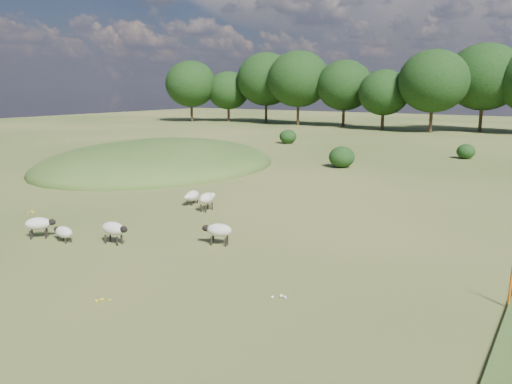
# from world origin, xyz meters

# --- Properties ---
(ground) EXTENTS (160.00, 160.00, 0.00)m
(ground) POSITION_xyz_m (0.00, 20.00, 0.00)
(ground) COLOR #37531A
(ground) RESTS_ON ground
(mound) EXTENTS (16.00, 20.00, 4.00)m
(mound) POSITION_xyz_m (-12.00, 12.00, 0.00)
(mound) COLOR #33561E
(mound) RESTS_ON ground
(treeline) EXTENTS (96.28, 14.66, 11.70)m
(treeline) POSITION_xyz_m (-1.06, 55.44, 6.57)
(treeline) COLOR black
(treeline) RESTS_ON ground
(shrubs) EXTENTS (19.97, 13.91, 1.58)m
(shrubs) POSITION_xyz_m (-2.75, 25.48, 0.74)
(shrubs) COLOR black
(shrubs) RESTS_ON ground
(marker_post) EXTENTS (0.06, 0.06, 1.20)m
(marker_post) POSITION_xyz_m (13.59, -1.19, 0.60)
(marker_post) COLOR #D8590C
(marker_post) RESTS_ON ground
(sheep_1) EXTENTS (1.23, 0.81, 0.85)m
(sheep_1) POSITION_xyz_m (3.58, -1.08, 0.59)
(sheep_1) COLOR beige
(sheep_1) RESTS_ON ground
(sheep_2) EXTENTS (1.10, 1.08, 0.85)m
(sheep_2) POSITION_xyz_m (-2.96, -4.24, 0.59)
(sheep_2) COLOR beige
(sheep_2) RESTS_ON ground
(sheep_3) EXTENTS (0.72, 1.29, 0.72)m
(sheep_3) POSITION_xyz_m (-1.64, 3.57, 0.45)
(sheep_3) COLOR beige
(sheep_3) RESTS_ON ground
(sheep_4) EXTENTS (0.65, 1.27, 0.90)m
(sheep_4) POSITION_xyz_m (-0.16, 2.95, 0.63)
(sheep_4) COLOR beige
(sheep_4) RESTS_ON ground
(sheep_5) EXTENTS (1.08, 0.53, 0.62)m
(sheep_5) POSITION_xyz_m (-1.75, -4.02, 0.39)
(sheep_5) COLOR beige
(sheep_5) RESTS_ON ground
(sheep_6) EXTENTS (1.23, 0.62, 0.87)m
(sheep_6) POSITION_xyz_m (0.13, -3.14, 0.61)
(sheep_6) COLOR beige
(sheep_6) RESTS_ON ground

